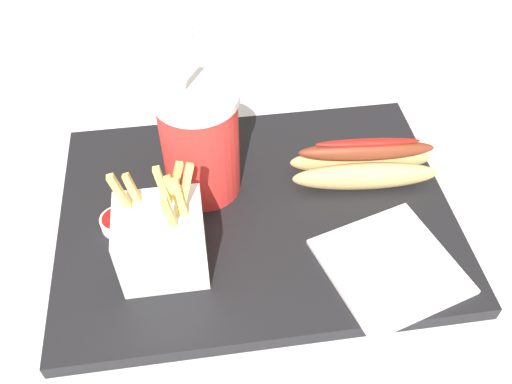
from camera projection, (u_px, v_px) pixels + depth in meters
ground_plane at (256, 224)px, 0.69m from camera, size 2.40×2.40×0.02m
food_tray at (256, 214)px, 0.67m from camera, size 0.47×0.35×0.02m
soda_cup at (200, 142)px, 0.64m from camera, size 0.10×0.10×0.23m
fries_basket at (162, 240)px, 0.57m from camera, size 0.09×0.08×0.14m
hot_dog_1 at (364, 164)px, 0.68m from camera, size 0.19×0.07×0.07m
ketchup_cup_1 at (117, 222)px, 0.64m from camera, size 0.04×0.04×0.02m
napkin_stack at (390, 266)px, 0.60m from camera, size 0.17×0.17×0.01m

